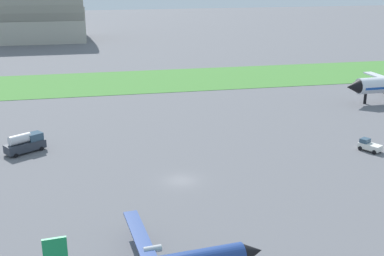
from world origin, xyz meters
name	(u,v)px	position (x,y,z in m)	size (l,w,h in m)	color
ground_plane	(181,180)	(0.00, 0.00, 0.00)	(600.00, 600.00, 0.00)	slate
grass_taxiway_strip	(136,81)	(0.00, 66.02, 0.04)	(360.00, 28.00, 0.08)	#478438
pushback_tug_near_gate	(369,146)	(33.07, 5.56, 0.91)	(3.41, 4.01, 1.95)	white
fuel_truck_midfield	(25,143)	(-23.15, 16.58, 1.58)	(6.75, 5.57, 3.29)	#2D333D
hangar_distant	(22,9)	(-37.67, 152.68, 12.78)	(50.12, 30.58, 30.58)	#B2AD9E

